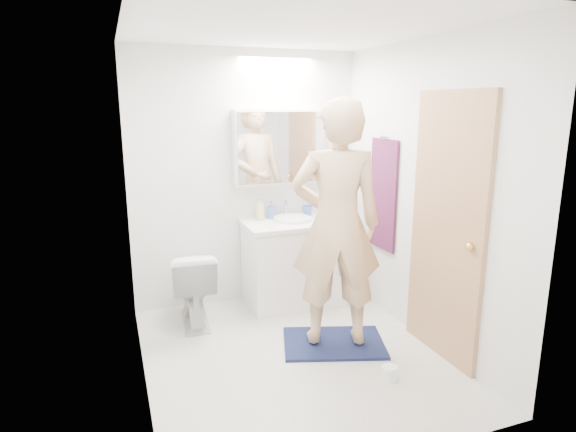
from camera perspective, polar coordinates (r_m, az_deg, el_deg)
name	(u,v)px	position (r m, az deg, el deg)	size (l,w,h in m)	color
floor	(293,355)	(3.90, 0.62, -16.06)	(2.50, 2.50, 0.00)	silver
ceiling	(294,27)	(3.45, 0.72, 21.41)	(2.50, 2.50, 0.00)	white
wall_back	(247,179)	(4.65, -4.89, 4.36)	(2.50, 2.50, 0.00)	white
wall_front	(386,252)	(2.39, 11.51, -4.20)	(2.50, 2.50, 0.00)	white
wall_left	(134,216)	(3.26, -17.69, 0.05)	(2.50, 2.50, 0.00)	white
wall_right	(422,194)	(4.00, 15.53, 2.52)	(2.50, 2.50, 0.00)	white
vanity_cabinet	(294,264)	(4.69, 0.65, -5.70)	(0.90, 0.55, 0.78)	white
countertop	(294,223)	(4.58, 0.67, -0.84)	(0.95, 0.58, 0.04)	white
sink_basin	(292,219)	(4.60, 0.53, -0.33)	(0.36, 0.36, 0.03)	white
faucet	(286,208)	(4.76, -0.28, 0.93)	(0.02, 0.02, 0.16)	silver
medicine_cabinet	(279,147)	(4.63, -1.10, 8.11)	(0.88, 0.14, 0.70)	white
mirror_panel	(281,148)	(4.56, -0.78, 8.03)	(0.84, 0.01, 0.66)	silver
toilet	(193,286)	(4.37, -11.13, -8.14)	(0.38, 0.67, 0.68)	white
bath_rug	(334,343)	(4.07, 5.39, -14.66)	(0.80, 0.55, 0.02)	#152442
person	(336,225)	(3.71, 5.72, -1.01)	(0.69, 0.46, 1.91)	#DAB183
door	(447,229)	(3.76, 18.20, -1.44)	(0.04, 0.80, 2.00)	tan
door_knob	(470,247)	(3.53, 20.64, -3.41)	(0.06, 0.06, 0.06)	gold
towel	(383,195)	(4.46, 11.12, 2.48)	(0.02, 0.42, 1.00)	#111A38
towel_hook	(384,137)	(4.39, 11.27, 9.16)	(0.02, 0.02, 0.07)	silver
soap_bottle_a	(260,209)	(4.60, -3.31, 0.88)	(0.09, 0.09, 0.22)	#CCC884
soap_bottle_b	(272,210)	(4.67, -1.95, 0.75)	(0.08, 0.08, 0.17)	#5071AB
toothbrush_cup	(307,211)	(4.78, 2.31, 0.62)	(0.11, 0.11, 0.10)	#3E5ABB
toilet_paper_roll	(389,373)	(3.65, 11.86, -17.67)	(0.11, 0.11, 0.10)	white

